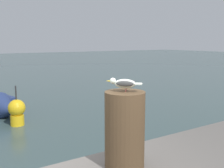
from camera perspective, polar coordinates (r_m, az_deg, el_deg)
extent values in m
cylinder|color=#4C3823|center=(3.09, 2.59, -9.25)|extent=(0.44, 0.44, 0.84)
cylinder|color=#C66760|center=(3.00, 2.90, -1.18)|extent=(0.01, 0.01, 0.04)
cylinder|color=#C66760|center=(2.97, 2.77, -1.30)|extent=(0.01, 0.01, 0.04)
ellipsoid|color=silver|center=(2.98, 2.66, 0.05)|extent=(0.22, 0.23, 0.10)
sphere|color=silver|center=(3.00, 0.18, 0.66)|extent=(0.06, 0.06, 0.06)
cone|color=yellow|center=(3.01, -0.83, 0.62)|extent=(0.05, 0.05, 0.02)
cube|color=silver|center=(2.95, 5.42, 0.04)|extent=(0.11, 0.11, 0.01)
ellipsoid|color=#3A3A3A|center=(3.03, 3.05, 0.39)|extent=(0.15, 0.16, 0.06)
ellipsoid|color=#3A3A3A|center=(2.92, 2.64, 0.07)|extent=(0.15, 0.16, 0.06)
cone|color=navy|center=(10.66, -20.64, -4.80)|extent=(1.33, 1.33, 1.09)
cylinder|color=yellow|center=(9.83, -18.67, -6.96)|extent=(0.44, 0.44, 0.35)
sphere|color=yellow|center=(9.73, -18.79, -4.61)|extent=(0.56, 0.56, 0.56)
cylinder|color=#2D2D2D|center=(9.64, -18.94, -1.79)|extent=(0.05, 0.05, 0.50)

